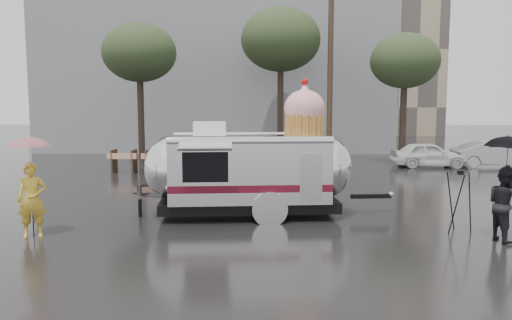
{
  "coord_description": "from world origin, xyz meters",
  "views": [
    {
      "loc": [
        -0.8,
        -11.8,
        3.01
      ],
      "look_at": [
        -1.05,
        1.53,
        1.51
      ],
      "focal_mm": 35.0,
      "sensor_mm": 36.0,
      "label": 1
    }
  ],
  "objects_px": {
    "person_right": "(505,204)",
    "tripod": "(459,196)",
    "airstream_trailer": "(252,167)",
    "person_left": "(32,200)"
  },
  "relations": [
    {
      "from": "airstream_trailer",
      "to": "person_right",
      "type": "xyz_separation_m",
      "value": [
        5.62,
        -2.48,
        -0.5
      ]
    },
    {
      "from": "person_right",
      "to": "tripod",
      "type": "xyz_separation_m",
      "value": [
        -0.7,
        0.75,
        0.05
      ]
    },
    {
      "from": "airstream_trailer",
      "to": "person_right",
      "type": "bearing_deg",
      "value": -29.01
    },
    {
      "from": "person_left",
      "to": "person_right",
      "type": "height_order",
      "value": "person_left"
    },
    {
      "from": "airstream_trailer",
      "to": "tripod",
      "type": "xyz_separation_m",
      "value": [
        4.91,
        -1.73,
        -0.45
      ]
    },
    {
      "from": "tripod",
      "to": "airstream_trailer",
      "type": "bearing_deg",
      "value": 163.74
    },
    {
      "from": "person_left",
      "to": "person_right",
      "type": "relative_size",
      "value": 1.05
    },
    {
      "from": "person_left",
      "to": "airstream_trailer",
      "type": "bearing_deg",
      "value": 7.64
    },
    {
      "from": "person_right",
      "to": "airstream_trailer",
      "type": "bearing_deg",
      "value": 53.38
    },
    {
      "from": "person_right",
      "to": "tripod",
      "type": "distance_m",
      "value": 1.03
    }
  ]
}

